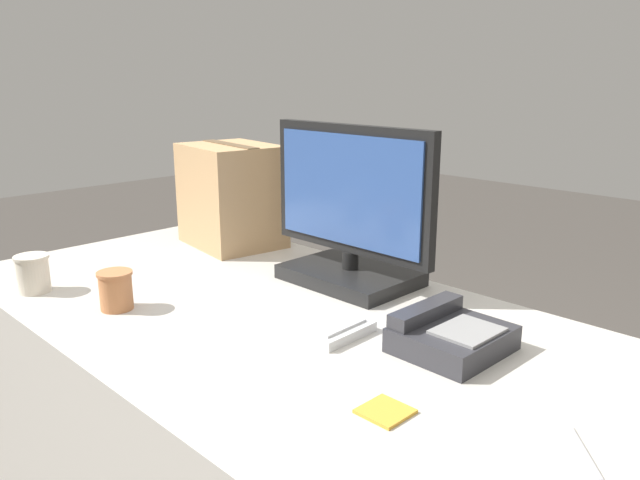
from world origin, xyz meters
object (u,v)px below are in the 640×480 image
desk_phone (450,335)px  paper_cup_right (116,290)px  keyboard (285,311)px  paper_cup_left (33,273)px  sticky_note_pad (385,411)px  monitor (350,221)px  spoon (592,465)px  cardboard_box (232,195)px

desk_phone → paper_cup_right: bearing=-150.8°
keyboard → paper_cup_left: size_ratio=4.37×
keyboard → desk_phone: size_ratio=1.96×
keyboard → sticky_note_pad: size_ratio=5.48×
monitor → spoon: size_ratio=4.06×
paper_cup_left → cardboard_box: cardboard_box is taller
desk_phone → sticky_note_pad: size_ratio=2.80×
monitor → paper_cup_right: size_ratio=5.59×
keyboard → desk_phone: 0.39m
desk_phone → spoon: desk_phone is taller
keyboard → desk_phone: (0.37, 0.12, 0.02)m
keyboard → sticky_note_pad: 0.47m
paper_cup_right → sticky_note_pad: size_ratio=1.20×
spoon → monitor: bearing=-155.3°
desk_phone → paper_cup_right: 0.78m
monitor → spoon: 0.89m
cardboard_box → monitor: bearing=-1.5°
paper_cup_left → paper_cup_right: bearing=19.3°
monitor → desk_phone: bearing=-21.5°
paper_cup_right → sticky_note_pad: paper_cup_right is taller
paper_cup_left → paper_cup_right: 0.28m
keyboard → spoon: 0.74m
keyboard → cardboard_box: (-0.59, 0.30, 0.15)m
paper_cup_left → paper_cup_right: (0.26, 0.09, -0.00)m
monitor → cardboard_box: size_ratio=1.53×
cardboard_box → desk_phone: bearing=-10.8°
paper_cup_left → paper_cup_right: size_ratio=1.04×
paper_cup_left → sticky_note_pad: (1.02, 0.18, -0.05)m
desk_phone → sticky_note_pad: desk_phone is taller
keyboard → paper_cup_left: 0.68m
monitor → cardboard_box: monitor is taller
spoon → sticky_note_pad: (-0.30, -0.10, 0.00)m
spoon → sticky_note_pad: sticky_note_pad is taller
desk_phone → cardboard_box: (-0.96, 0.18, 0.13)m
monitor → keyboard: bearing=-78.5°
keyboard → cardboard_box: size_ratio=1.25×
spoon → paper_cup_right: bearing=-121.4°
keyboard → desk_phone: desk_phone is taller
paper_cup_left → spoon: (1.32, 0.28, -0.05)m
paper_cup_right → monitor: bearing=64.4°
spoon → keyboard: bearing=-136.7°
desk_phone → cardboard_box: 0.99m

